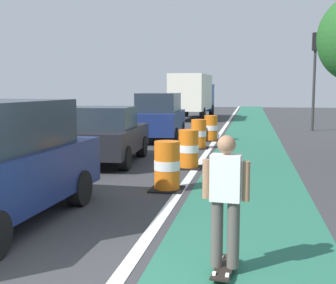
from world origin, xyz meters
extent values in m
cube|color=#286B51|center=(2.40, 12.00, 0.00)|extent=(2.50, 80.00, 0.01)
cube|color=silver|center=(0.90, 12.00, 0.01)|extent=(0.20, 80.00, 0.01)
cube|color=black|center=(2.12, 0.85, 0.07)|extent=(0.30, 0.82, 0.02)
cylinder|color=silver|center=(2.17, 0.59, 0.06)|extent=(0.05, 0.11, 0.11)
cylinder|color=silver|center=(2.02, 0.60, 0.06)|extent=(0.05, 0.11, 0.11)
cylinder|color=silver|center=(2.22, 1.10, 0.06)|extent=(0.05, 0.11, 0.11)
cylinder|color=silver|center=(2.07, 1.12, 0.06)|extent=(0.05, 0.11, 0.11)
cylinder|color=#514C47|center=(2.22, 0.84, 0.49)|extent=(0.15, 0.15, 0.82)
cylinder|color=#514C47|center=(2.02, 0.86, 0.49)|extent=(0.15, 0.15, 0.82)
cube|color=white|center=(2.12, 0.85, 1.18)|extent=(0.38, 0.26, 0.56)
cylinder|color=#9E7051|center=(2.36, 0.83, 1.15)|extent=(0.09, 0.09, 0.48)
cylinder|color=#9E7051|center=(1.88, 0.88, 1.15)|extent=(0.09, 0.09, 0.48)
sphere|color=#9E7051|center=(2.12, 0.85, 1.58)|extent=(0.22, 0.22, 0.22)
cylinder|color=black|center=(-2.46, 3.54, 0.34)|extent=(0.30, 0.69, 0.68)
cylinder|color=black|center=(-0.82, 3.49, 0.34)|extent=(0.30, 0.69, 0.68)
cube|color=black|center=(-1.88, 8.39, 0.70)|extent=(2.08, 4.20, 0.72)
cube|color=#232D38|center=(-1.86, 8.14, 1.38)|extent=(1.72, 1.81, 0.64)
cylinder|color=black|center=(-2.77, 9.61, 0.34)|extent=(0.32, 0.70, 0.68)
cylinder|color=black|center=(-1.14, 9.71, 0.34)|extent=(0.32, 0.70, 0.68)
cylinder|color=black|center=(-2.62, 7.08, 0.34)|extent=(0.32, 0.70, 0.68)
cylinder|color=black|center=(-0.99, 7.17, 0.34)|extent=(0.32, 0.70, 0.68)
cube|color=navy|center=(-1.55, 14.53, 0.79)|extent=(2.10, 4.70, 0.90)
cube|color=#232D38|center=(-1.55, 14.53, 1.64)|extent=(1.78, 2.94, 0.80)
cylinder|color=black|center=(-2.45, 15.91, 0.34)|extent=(0.32, 0.69, 0.68)
cylinder|color=black|center=(-0.81, 16.00, 0.34)|extent=(0.32, 0.69, 0.68)
cylinder|color=black|center=(-2.29, 13.06, 0.34)|extent=(0.32, 0.69, 0.68)
cylinder|color=black|center=(-0.65, 13.15, 0.34)|extent=(0.32, 0.69, 0.68)
cylinder|color=orange|center=(0.61, 5.06, 0.25)|extent=(0.56, 0.56, 0.42)
cylinder|color=white|center=(0.61, 5.06, 0.57)|extent=(0.57, 0.57, 0.21)
cylinder|color=orange|center=(0.61, 5.06, 0.88)|extent=(0.56, 0.56, 0.42)
cube|color=black|center=(0.61, 5.06, 0.02)|extent=(0.73, 0.73, 0.04)
cylinder|color=orange|center=(0.69, 7.84, 0.25)|extent=(0.56, 0.56, 0.42)
cylinder|color=white|center=(0.69, 7.84, 0.57)|extent=(0.57, 0.57, 0.21)
cylinder|color=orange|center=(0.69, 7.84, 0.88)|extent=(0.56, 0.56, 0.42)
cube|color=black|center=(0.69, 7.84, 0.02)|extent=(0.73, 0.73, 0.04)
cylinder|color=orange|center=(0.48, 12.02, 0.25)|extent=(0.56, 0.56, 0.42)
cylinder|color=white|center=(0.48, 12.02, 0.57)|extent=(0.57, 0.57, 0.21)
cylinder|color=orange|center=(0.48, 12.02, 0.88)|extent=(0.56, 0.56, 0.42)
cube|color=black|center=(0.48, 12.02, 0.02)|extent=(0.73, 0.73, 0.04)
cylinder|color=orange|center=(0.71, 14.55, 0.25)|extent=(0.56, 0.56, 0.42)
cylinder|color=white|center=(0.71, 14.55, 0.57)|extent=(0.57, 0.57, 0.21)
cylinder|color=orange|center=(0.71, 14.55, 0.88)|extent=(0.56, 0.56, 0.42)
cube|color=black|center=(0.71, 14.55, 0.02)|extent=(0.73, 0.73, 0.04)
cube|color=silver|center=(-1.83, 27.07, 1.98)|extent=(2.48, 5.67, 2.50)
cube|color=#19478C|center=(-1.71, 30.91, 1.53)|extent=(2.26, 1.97, 2.10)
cylinder|color=black|center=(-2.75, 30.75, 0.48)|extent=(0.33, 0.97, 0.96)
cylinder|color=black|center=(-0.69, 30.68, 0.48)|extent=(0.33, 0.97, 0.96)
cylinder|color=black|center=(-2.91, 25.70, 0.48)|extent=(0.33, 0.97, 0.96)
cylinder|color=black|center=(-0.85, 25.63, 0.48)|extent=(0.33, 0.97, 0.96)
cylinder|color=#2D2D2D|center=(5.60, 19.99, 2.10)|extent=(0.14, 0.14, 4.20)
cube|color=black|center=(5.60, 19.99, 4.65)|extent=(0.32, 0.32, 0.90)
sphere|color=red|center=(5.77, 19.99, 4.91)|extent=(0.16, 0.16, 0.16)
sphere|color=green|center=(5.77, 19.99, 4.39)|extent=(0.16, 0.16, 0.16)
camera|label=1|loc=(2.40, -4.36, 2.23)|focal=47.33mm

